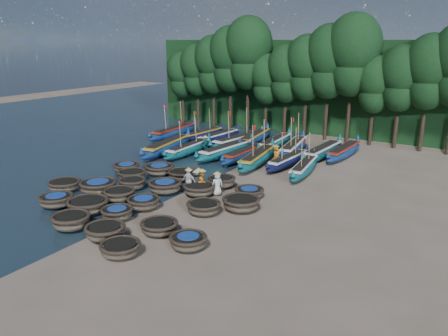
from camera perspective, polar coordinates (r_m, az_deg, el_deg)
The scene contains 61 objects.
ground at distance 30.51m, azimuth -4.17°, elevation -2.72°, with size 120.00×120.00×0.00m, color gray.
foliage_wall at distance 49.98m, azimuth 12.07°, elevation 10.31°, with size 40.00×3.00×10.00m, color black.
coracle_2 at distance 25.38m, azimuth -19.35°, elevation -6.50°, with size 2.38×2.38×0.85m.
coracle_3 at distance 23.63m, azimuth -15.25°, elevation -7.96°, with size 2.12×2.12×0.78m.
coracle_4 at distance 21.79m, azimuth -13.38°, elevation -10.16°, with size 2.11×2.11×0.66m.
coracle_5 at distance 29.02m, azimuth -21.07°, elevation -3.92°, with size 2.33×2.33×0.75m.
coracle_6 at distance 27.45m, azimuth -17.35°, elevation -4.62°, with size 2.73×2.73×0.82m.
coracle_7 at distance 25.93m, azimuth -13.79°, elevation -5.70°, with size 2.28×2.28×0.72m.
coracle_8 at distance 23.67m, azimuth -8.45°, elevation -7.59°, with size 2.33×2.33×0.71m.
coracle_9 at distance 21.91m, azimuth -4.69°, elevation -9.49°, with size 2.18×2.18×0.71m.
coracle_10 at distance 31.83m, azimuth -20.11°, elevation -2.09°, with size 2.49×2.49×0.74m.
coracle_11 at distance 30.69m, azimuth -16.12°, elevation -2.28°, with size 2.50×2.50×0.83m.
coracle_12 at distance 28.76m, azimuth -13.52°, elevation -3.37°, with size 2.36×2.36×0.80m.
coracle_13 at distance 27.21m, azimuth -10.45°, elevation -4.43°, with size 2.15×2.15×0.72m.
coracle_14 at distance 26.00m, azimuth -2.66°, elevation -5.15°, with size 2.26×2.26×0.73m.
coracle_15 at distance 32.87m, azimuth -11.93°, elevation -0.87°, with size 2.30×2.30×0.72m.
coracle_16 at distance 30.88m, azimuth -11.89°, elevation -1.95°, with size 1.95×1.95×0.75m.
coracle_17 at distance 29.77m, azimuth -7.72°, elevation -2.36°, with size 2.55×2.55×0.82m.
coracle_18 at distance 29.02m, azimuth -3.27°, elevation -2.77°, with size 2.16×2.16×0.79m.
coracle_19 at distance 26.49m, azimuth 2.23°, elevation -4.61°, with size 2.75×2.75×0.83m.
coracle_20 at distance 34.95m, azimuth -12.60°, elevation 0.11°, with size 2.30×2.30×0.70m.
coracle_21 at distance 33.85m, azimuth -8.44°, elevation -0.13°, with size 2.30×2.30×0.77m.
coracle_22 at distance 32.35m, azimuth -5.46°, elevation -0.84°, with size 2.25×2.25×0.74m.
coracle_23 at distance 30.59m, azimuth -0.27°, elevation -1.74°, with size 2.34×2.34×0.78m.
coracle_24 at distance 28.69m, azimuth 3.32°, elevation -3.16°, with size 1.98×1.98×0.65m.
long_boat_2 at distance 40.42m, azimuth -7.42°, elevation 2.85°, with size 3.08×8.94×1.60m.
long_boat_3 at distance 39.61m, azimuth -4.65°, elevation 2.53°, with size 1.81×7.72×3.28m.
long_boat_4 at distance 38.71m, azimuth 0.26°, elevation 2.31°, with size 2.27×8.31×1.47m.
long_boat_5 at distance 37.81m, azimuth 2.68°, elevation 1.86°, with size 1.38×7.48×1.32m.
long_boat_6 at distance 36.33m, azimuth 4.43°, elevation 1.34°, with size 2.71×8.42×3.62m.
long_boat_7 at distance 36.11m, azimuth 8.39°, elevation 0.99°, with size 1.70×7.25×3.09m.
long_boat_8 at distance 34.29m, azimuth 10.40°, elevation 0.07°, with size 2.29×7.21×3.09m.
long_boat_9 at distance 46.96m, azimuth -6.56°, elevation 4.74°, with size 1.93×8.68×3.69m.
long_boat_10 at distance 45.77m, azimuth -2.80°, elevation 4.40°, with size 1.94×7.26×3.10m.
long_boat_11 at distance 44.55m, azimuth -0.68°, elevation 4.10°, with size 1.81×7.45×1.31m.
long_boat_12 at distance 42.51m, azimuth 1.83°, elevation 3.61°, with size 2.56×8.57×3.67m.
long_boat_13 at distance 43.70m, azimuth 4.03°, elevation 3.93°, with size 2.82×8.63×1.54m.
long_boat_14 at distance 42.05m, azimuth 6.68°, elevation 3.31°, with size 1.93×8.07×1.42m.
long_boat_15 at distance 40.35m, azimuth 9.06°, elevation 2.69°, with size 2.82×8.27×3.56m.
long_boat_16 at distance 39.30m, azimuth 12.76°, elevation 2.13°, with size 1.90×8.45×1.49m.
long_boat_17 at distance 39.99m, azimuth 15.38°, elevation 2.13°, with size 1.68×7.94×1.40m.
fisherman_0 at distance 28.86m, azimuth -0.88°, elevation -2.01°, with size 0.87×0.92×1.78m.
fisherman_1 at distance 29.70m, azimuth -3.30°, elevation -1.41°, with size 0.52×0.61×1.77m.
fisherman_2 at distance 29.52m, azimuth -2.85°, elevation -1.63°, with size 0.83×0.92×1.77m.
fisherman_3 at distance 29.55m, azimuth -3.64°, elevation -1.71°, with size 1.12×0.98×1.71m.
fisherman_4 at distance 29.40m, azimuth -4.61°, elevation -1.59°, with size 1.02×0.52×1.91m.
fisherman_5 at distance 39.86m, azimuth -2.44°, elevation 3.10°, with size 1.11×1.49×1.76m.
fisherman_6 at distance 36.27m, azimuth 6.82°, elevation 1.75°, with size 0.74×0.92×1.83m.
tree_0 at distance 54.59m, azimuth -5.51°, elevation 12.09°, with size 3.68×3.68×8.68m.
tree_1 at distance 53.18m, azimuth -3.51°, elevation 12.75°, with size 4.09×4.09×9.65m.
tree_2 at distance 51.84m, azimuth -1.40°, elevation 13.43°, with size 4.51×4.51×10.63m.
tree_3 at distance 50.58m, azimuth 0.84°, elevation 14.13°, with size 4.92×4.92×11.60m.
tree_4 at distance 49.40m, azimuth 3.20°, elevation 14.84°, with size 5.34×5.34×12.58m.
tree_5 at distance 48.47m, azimuth 5.57°, elevation 11.56°, with size 3.68×3.68×8.68m.
tree_6 at distance 47.44m, azimuth 8.13°, elevation 12.19°, with size 4.09×4.09×9.65m.
tree_7 at distance 46.50m, azimuth 10.81°, elevation 12.82°, with size 4.51×4.51×10.63m.
tree_8 at distance 45.68m, azimuth 13.61°, elevation 13.45°, with size 4.92×4.92×11.60m.
tree_9 at distance 44.96m, azimuth 16.52°, elevation 14.07°, with size 5.34×5.34×12.58m.
tree_10 at distance 44.53m, azimuth 19.12°, elevation 10.34°, with size 3.68×3.68×8.68m.
tree_11 at distance 44.01m, azimuth 22.15°, elevation 10.87°, with size 4.09×4.09×9.65m.
tree_12 at distance 43.61m, azimuth 25.26°, elevation 11.38°, with size 4.51×4.51×10.63m.
Camera 1 is at (17.18, -23.17, 9.93)m, focal length 35.00 mm.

